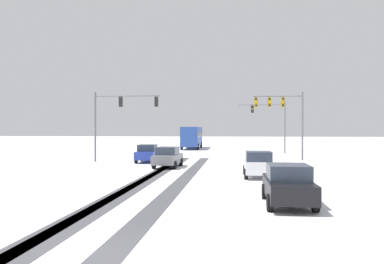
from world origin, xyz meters
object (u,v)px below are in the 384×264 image
(traffic_signal_far_right, at_px, (272,118))
(car_grey_second, at_px, (168,157))
(traffic_signal_near_right, at_px, (283,111))
(traffic_signal_near_left, at_px, (118,112))
(bus_oncoming, at_px, (192,136))
(car_black_fourth, at_px, (288,184))
(car_white_third, at_px, (258,164))
(car_blue_lead, at_px, (148,153))

(traffic_signal_far_right, bearing_deg, car_grey_second, -118.26)
(traffic_signal_near_right, bearing_deg, traffic_signal_near_left, -173.11)
(traffic_signal_near_left, distance_m, car_grey_second, 8.15)
(traffic_signal_near_left, distance_m, traffic_signal_far_right, 20.86)
(bus_oncoming, bearing_deg, traffic_signal_far_right, -43.71)
(traffic_signal_near_right, xyz_separation_m, car_black_fourth, (-2.45, -20.58, -3.93))
(traffic_signal_near_right, height_order, traffic_signal_far_right, same)
(car_white_third, bearing_deg, car_black_fourth, -86.28)
(traffic_signal_near_left, bearing_deg, car_black_fourth, -55.61)
(traffic_signal_near_left, relative_size, traffic_signal_far_right, 1.00)
(traffic_signal_far_right, distance_m, car_white_third, 24.36)
(traffic_signal_near_right, height_order, car_black_fourth, traffic_signal_near_right)
(traffic_signal_near_right, height_order, bus_oncoming, traffic_signal_near_right)
(traffic_signal_near_right, bearing_deg, traffic_signal_far_right, 88.93)
(car_grey_second, bearing_deg, traffic_signal_near_right, 33.50)
(traffic_signal_near_left, relative_size, car_blue_lead, 1.56)
(traffic_signal_far_right, distance_m, bus_oncoming, 15.74)
(traffic_signal_near_left, distance_m, bus_oncoming, 25.21)
(traffic_signal_far_right, xyz_separation_m, car_white_third, (-3.25, -23.87, -3.60))
(traffic_signal_near_left, distance_m, car_blue_lead, 4.80)
(traffic_signal_far_right, bearing_deg, bus_oncoming, 136.29)
(bus_oncoming, bearing_deg, car_black_fourth, -78.84)
(traffic_signal_near_right, relative_size, car_grey_second, 1.55)
(car_grey_second, relative_size, car_white_third, 1.02)
(car_black_fourth, bearing_deg, car_grey_second, 117.30)
(car_black_fourth, relative_size, bus_oncoming, 0.37)
(car_blue_lead, height_order, car_black_fourth, same)
(traffic_signal_far_right, bearing_deg, traffic_signal_near_right, -91.07)
(car_blue_lead, height_order, bus_oncoming, bus_oncoming)
(traffic_signal_far_right, bearing_deg, traffic_signal_near_left, -138.02)
(traffic_signal_near_right, distance_m, traffic_signal_far_right, 12.11)
(car_black_fourth, bearing_deg, traffic_signal_near_left, 124.39)
(car_white_third, bearing_deg, traffic_signal_near_left, 141.00)
(car_blue_lead, relative_size, car_black_fourth, 1.01)
(traffic_signal_near_right, bearing_deg, car_grey_second, -146.50)
(traffic_signal_near_left, relative_size, car_white_third, 1.58)
(traffic_signal_near_left, height_order, car_black_fourth, traffic_signal_near_left)
(bus_oncoming, bearing_deg, car_grey_second, -87.51)
(car_blue_lead, distance_m, car_black_fourth, 21.08)
(bus_oncoming, bearing_deg, traffic_signal_near_right, -64.26)
(traffic_signal_far_right, distance_m, car_black_fourth, 32.99)
(car_white_third, bearing_deg, traffic_signal_near_right, 75.57)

